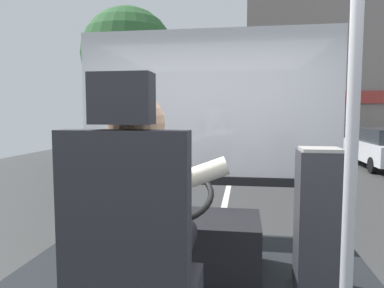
% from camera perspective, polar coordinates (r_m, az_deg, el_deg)
% --- Properties ---
extents(ground, '(18.00, 44.00, 0.06)m').
position_cam_1_polar(ground, '(10.67, 6.51, -4.64)').
color(ground, '#353535').
extents(driver_seat, '(0.48, 0.48, 1.30)m').
position_cam_1_polar(driver_seat, '(1.48, -9.50, -19.30)').
color(driver_seat, black).
rests_on(driver_seat, bus_floor).
extents(bus_driver, '(0.74, 0.60, 0.80)m').
position_cam_1_polar(bus_driver, '(1.55, -8.00, -11.45)').
color(bus_driver, black).
rests_on(bus_driver, driver_seat).
extents(steering_console, '(1.10, 0.96, 0.79)m').
position_cam_1_polar(steering_console, '(2.67, -1.27, -15.53)').
color(steering_console, black).
rests_on(steering_console, bus_floor).
extents(handrail_pole, '(0.04, 0.04, 1.96)m').
position_cam_1_polar(handrail_pole, '(1.33, 24.48, -3.14)').
color(handrail_pole, '#B7B7BC').
rests_on(handrail_pole, bus_floor).
extents(fare_box, '(0.27, 0.26, 0.94)m').
position_cam_1_polar(fare_box, '(2.45, 19.88, -11.62)').
color(fare_box, '#333338').
rests_on(fare_box, bus_floor).
extents(windshield_panel, '(2.50, 0.08, 1.48)m').
position_cam_1_polar(windshield_panel, '(3.35, 2.41, 3.14)').
color(windshield_panel, silver).
extents(street_tree, '(3.03, 3.03, 5.19)m').
position_cam_1_polar(street_tree, '(11.98, -10.34, 14.07)').
color(street_tree, '#4C3828').
rests_on(street_tree, ground).
extents(shop_building, '(12.31, 5.59, 7.45)m').
position_cam_1_polar(shop_building, '(21.86, 25.38, 9.71)').
color(shop_building, gray).
rests_on(shop_building, ground).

